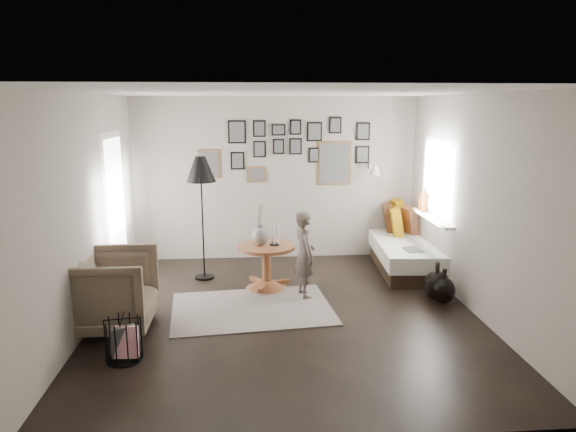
{
  "coord_description": "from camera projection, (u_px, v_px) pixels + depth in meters",
  "views": [
    {
      "loc": [
        -0.45,
        -5.76,
        2.46
      ],
      "look_at": [
        0.05,
        0.5,
        1.1
      ],
      "focal_mm": 32.0,
      "sensor_mm": 36.0,
      "label": 1
    }
  ],
  "objects": [
    {
      "name": "door_left",
      "position": [
        116.0,
        212.0,
        6.94
      ],
      "size": [
        0.0,
        2.14,
        2.14
      ],
      "color": "white",
      "rests_on": "wall_left"
    },
    {
      "name": "wall_right",
      "position": [
        477.0,
        205.0,
        6.06
      ],
      "size": [
        0.0,
        4.8,
        4.8
      ],
      "primitive_type": "plane",
      "rotation": [
        1.57,
        0.0,
        -1.57
      ],
      "color": "gray",
      "rests_on": "ground"
    },
    {
      "name": "demijohn_small",
      "position": [
        443.0,
        290.0,
        6.48
      ],
      "size": [
        0.29,
        0.29,
        0.46
      ],
      "color": "black",
      "rests_on": "ground"
    },
    {
      "name": "pedestal_table",
      "position": [
        267.0,
        268.0,
        7.0
      ],
      "size": [
        0.77,
        0.77,
        0.61
      ],
      "rotation": [
        0.0,
        0.0,
        -0.05
      ],
      "color": "brown",
      "rests_on": "ground"
    },
    {
      "name": "magazine_basket",
      "position": [
        124.0,
        340.0,
        5.03
      ],
      "size": [
        0.38,
        0.38,
        0.43
      ],
      "rotation": [
        0.0,
        0.0,
        0.12
      ],
      "color": "black",
      "rests_on": "ground"
    },
    {
      "name": "demijohn_large",
      "position": [
        436.0,
        285.0,
        6.59
      ],
      "size": [
        0.33,
        0.33,
        0.5
      ],
      "color": "black",
      "rests_on": "ground"
    },
    {
      "name": "daybed",
      "position": [
        402.0,
        248.0,
        7.94
      ],
      "size": [
        0.98,
        2.05,
        0.97
      ],
      "rotation": [
        0.0,
        0.0,
        -0.07
      ],
      "color": "black",
      "rests_on": "ground"
    },
    {
      "name": "ceiling",
      "position": [
        287.0,
        92.0,
        5.61
      ],
      "size": [
        4.8,
        4.8,
        0.0
      ],
      "primitive_type": "plane",
      "rotation": [
        3.14,
        0.0,
        0.0
      ],
      "color": "white",
      "rests_on": "wall_back"
    },
    {
      "name": "magazine_on_daybed",
      "position": [
        413.0,
        250.0,
        7.27
      ],
      "size": [
        0.25,
        0.32,
        0.02
      ],
      "primitive_type": "cube",
      "rotation": [
        0.0,
        0.0,
        0.11
      ],
      "color": "black",
      "rests_on": "daybed"
    },
    {
      "name": "rug",
      "position": [
        252.0,
        308.0,
        6.32
      ],
      "size": [
        2.06,
        1.54,
        0.01
      ],
      "primitive_type": "cube",
      "rotation": [
        0.0,
        0.0,
        0.1
      ],
      "color": "beige",
      "rests_on": "ground"
    },
    {
      "name": "wall_front",
      "position": [
        314.0,
        276.0,
        3.55
      ],
      "size": [
        4.5,
        0.0,
        4.5
      ],
      "primitive_type": "plane",
      "rotation": [
        -1.57,
        0.0,
        0.0
      ],
      "color": "gray",
      "rests_on": "ground"
    },
    {
      "name": "gallery_wall",
      "position": [
        293.0,
        151.0,
        8.14
      ],
      "size": [
        2.74,
        0.03,
        1.08
      ],
      "color": "brown",
      "rests_on": "wall_back"
    },
    {
      "name": "ground",
      "position": [
        287.0,
        314.0,
        6.16
      ],
      "size": [
        4.8,
        4.8,
        0.0
      ],
      "primitive_type": "plane",
      "color": "black",
      "rests_on": "ground"
    },
    {
      "name": "armchair",
      "position": [
        109.0,
        291.0,
        5.68
      ],
      "size": [
        0.98,
        0.95,
        0.89
      ],
      "primitive_type": "imported",
      "rotation": [
        0.0,
        0.0,
        1.57
      ],
      "color": "brown",
      "rests_on": "ground"
    },
    {
      "name": "vase",
      "position": [
        260.0,
        233.0,
        6.9
      ],
      "size": [
        0.22,
        0.22,
        0.55
      ],
      "color": "black",
      "rests_on": "pedestal_table"
    },
    {
      "name": "armchair_cushion",
      "position": [
        110.0,
        286.0,
        5.72
      ],
      "size": [
        0.42,
        0.43,
        0.18
      ],
      "primitive_type": "cube",
      "rotation": [
        -0.21,
        0.0,
        -0.03
      ],
      "color": "white",
      "rests_on": "armchair"
    },
    {
      "name": "wall_sconce",
      "position": [
        375.0,
        170.0,
        8.05
      ],
      "size": [
        0.18,
        0.36,
        0.16
      ],
      "color": "white",
      "rests_on": "wall_back"
    },
    {
      "name": "wall_back",
      "position": [
        275.0,
        179.0,
        8.23
      ],
      "size": [
        4.5,
        0.0,
        4.5
      ],
      "primitive_type": "plane",
      "rotation": [
        1.57,
        0.0,
        0.0
      ],
      "color": "gray",
      "rests_on": "ground"
    },
    {
      "name": "child",
      "position": [
        304.0,
        254.0,
        6.63
      ],
      "size": [
        0.37,
        0.47,
        1.14
      ],
      "primitive_type": "imported",
      "rotation": [
        0.0,
        0.0,
        1.81
      ],
      "color": "#554843",
      "rests_on": "ground"
    },
    {
      "name": "wall_left",
      "position": [
        86.0,
        211.0,
        5.71
      ],
      "size": [
        0.0,
        4.8,
        4.8
      ],
      "primitive_type": "plane",
      "rotation": [
        1.57,
        0.0,
        1.57
      ],
      "color": "gray",
      "rests_on": "ground"
    },
    {
      "name": "floor_lamp",
      "position": [
        201.0,
        174.0,
        7.13
      ],
      "size": [
        0.41,
        0.41,
        1.77
      ],
      "rotation": [
        0.0,
        0.0,
        0.41
      ],
      "color": "black",
      "rests_on": "ground"
    },
    {
      "name": "candles",
      "position": [
        274.0,
        235.0,
        6.91
      ],
      "size": [
        0.13,
        0.13,
        0.29
      ],
      "color": "black",
      "rests_on": "pedestal_table"
    },
    {
      "name": "window_right",
      "position": [
        429.0,
        213.0,
        7.44
      ],
      "size": [
        0.15,
        1.32,
        1.3
      ],
      "color": "white",
      "rests_on": "wall_right"
    }
  ]
}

